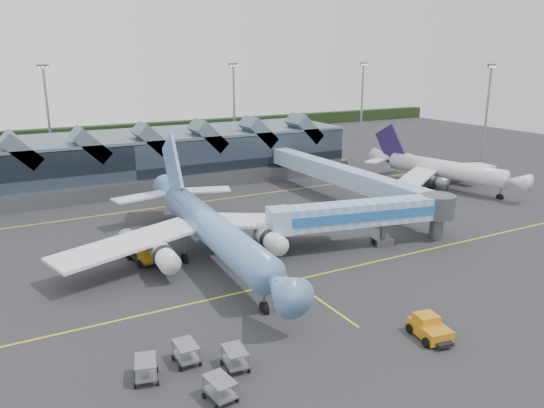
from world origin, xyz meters
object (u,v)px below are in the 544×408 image
main_airliner (209,226)px  pushback_tug (430,328)px  fuel_truck (137,245)px  regional_jet (440,168)px  jet_bridge (376,213)px

main_airliner → pushback_tug: 29.19m
fuel_truck → pushback_tug: 36.13m
main_airliner → fuel_truck: bearing=155.1°
regional_jet → jet_bridge: regional_jet is taller
main_airliner → jet_bridge: (20.83, -6.28, 0.27)m
regional_jet → fuel_truck: size_ratio=3.70×
fuel_truck → jet_bridge: bearing=-28.9°
regional_jet → pushback_tug: (-42.81, -40.85, -2.71)m
regional_jet → jet_bridge: (-31.73, -19.81, 0.83)m
regional_jet → jet_bridge: bearing=-160.3°
regional_jet → pushback_tug: bearing=-148.6°
jet_bridge → pushback_tug: (-11.07, -21.04, -3.54)m
regional_jet → fuel_truck: regional_jet is taller
fuel_truck → pushback_tug: bearing=-69.6°
main_airliner → pushback_tug: bearing=-67.1°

